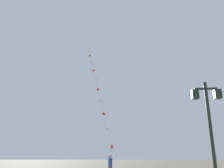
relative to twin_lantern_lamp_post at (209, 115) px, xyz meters
The scene contains 3 objects.
twin_lantern_lamp_post is the anchor object (origin of this frame).
kite_train 18.08m from the twin_lantern_lamp_post, 113.03° to the left, with size 5.23×13.37×17.54m.
kite_flyer 9.15m from the twin_lantern_lamp_post, 122.00° to the left, with size 0.33×0.63×1.71m.
Camera 1 is at (-0.75, -1.84, 1.66)m, focal length 36.97 mm.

